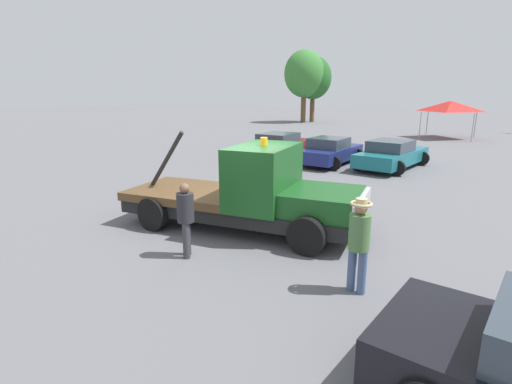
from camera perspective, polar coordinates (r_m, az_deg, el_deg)
ground_plane at (r=10.76m, az=-2.30°, el=-5.09°), size 160.00×160.00×0.00m
tow_truck at (r=10.33m, az=-0.38°, el=-0.37°), size 6.53×2.99×2.51m
person_near_truck at (r=7.33m, az=14.51°, el=-6.38°), size 0.39×0.39×1.76m
person_at_hood at (r=8.77m, az=-10.02°, el=-3.25°), size 0.37×0.37×1.66m
parked_car_maroon at (r=22.01m, az=3.42°, el=6.65°), size 2.63×4.87×1.34m
parked_car_navy at (r=20.18m, az=10.48°, el=5.73°), size 2.60×4.38×1.34m
parked_car_teal at (r=19.86m, az=18.79°, el=5.08°), size 2.94×5.04×1.34m
canopy_tent_red at (r=34.27m, az=26.03°, el=10.97°), size 3.59×3.59×2.83m
tree_left at (r=47.68m, az=8.17°, el=15.82°), size 4.14×4.14×7.39m
tree_center at (r=46.82m, az=6.91°, el=16.40°), size 4.48×4.48×8.00m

